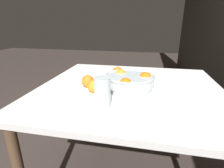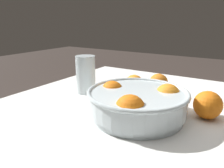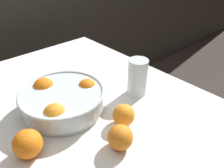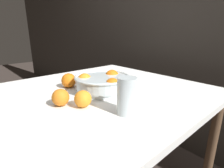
% 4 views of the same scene
% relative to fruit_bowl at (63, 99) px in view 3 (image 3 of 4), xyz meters
% --- Properties ---
extents(dining_table, '(1.00, 1.08, 0.77)m').
position_rel_fruit_bowl_xyz_m(dining_table, '(-0.02, -0.00, -0.13)').
color(dining_table, white).
rests_on(dining_table, ground_plane).
extents(fruit_bowl, '(0.29, 0.29, 0.10)m').
position_rel_fruit_bowl_xyz_m(fruit_bowl, '(0.00, 0.00, 0.00)').
color(fruit_bowl, silver).
rests_on(fruit_bowl, dining_table).
extents(juice_glass, '(0.07, 0.07, 0.14)m').
position_rel_fruit_bowl_xyz_m(juice_glass, '(0.27, -0.10, 0.02)').
color(juice_glass, '#F4A314').
rests_on(juice_glass, dining_table).
extents(orange_loose_near_bowl, '(0.08, 0.08, 0.08)m').
position_rel_fruit_bowl_xyz_m(orange_loose_near_bowl, '(-0.17, -0.10, -0.01)').
color(orange_loose_near_bowl, orange).
rests_on(orange_loose_near_bowl, dining_table).
extents(orange_loose_front, '(0.07, 0.07, 0.07)m').
position_rel_fruit_bowl_xyz_m(orange_loose_front, '(0.03, -0.25, -0.01)').
color(orange_loose_front, orange).
rests_on(orange_loose_front, dining_table).
extents(orange_loose_aside, '(0.07, 0.07, 0.07)m').
position_rel_fruit_bowl_xyz_m(orange_loose_aside, '(0.11, -0.19, -0.01)').
color(orange_loose_aside, orange).
rests_on(orange_loose_aside, dining_table).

